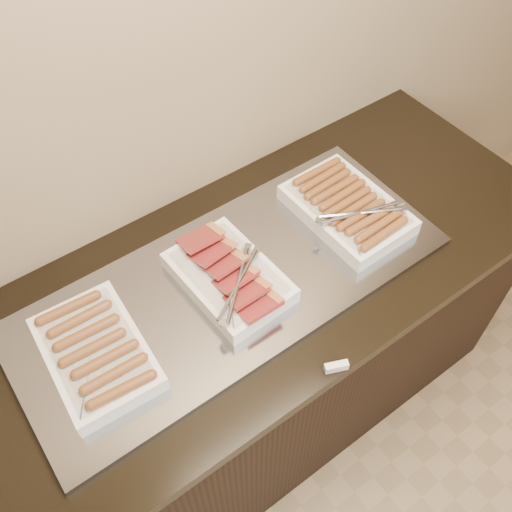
% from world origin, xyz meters
% --- Properties ---
extents(counter, '(2.06, 0.76, 0.90)m').
position_xyz_m(counter, '(0.00, 2.13, 0.45)').
color(counter, black).
rests_on(counter, ground).
extents(warming_tray, '(1.20, 0.50, 0.02)m').
position_xyz_m(warming_tray, '(0.01, 2.13, 0.91)').
color(warming_tray, '#91939E').
rests_on(warming_tray, counter).
extents(dish_left, '(0.24, 0.35, 0.07)m').
position_xyz_m(dish_left, '(-0.39, 2.13, 0.95)').
color(dish_left, white).
rests_on(dish_left, warming_tray).
extents(dish_center, '(0.25, 0.35, 0.09)m').
position_xyz_m(dish_center, '(0.00, 2.13, 0.95)').
color(dish_center, white).
rests_on(dish_center, warming_tray).
extents(dish_right, '(0.27, 0.37, 0.08)m').
position_xyz_m(dish_right, '(0.43, 2.13, 0.95)').
color(dish_right, white).
rests_on(dish_right, warming_tray).
extents(label_holder, '(0.06, 0.04, 0.02)m').
position_xyz_m(label_holder, '(0.08, 1.77, 0.91)').
color(label_holder, white).
rests_on(label_holder, counter).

